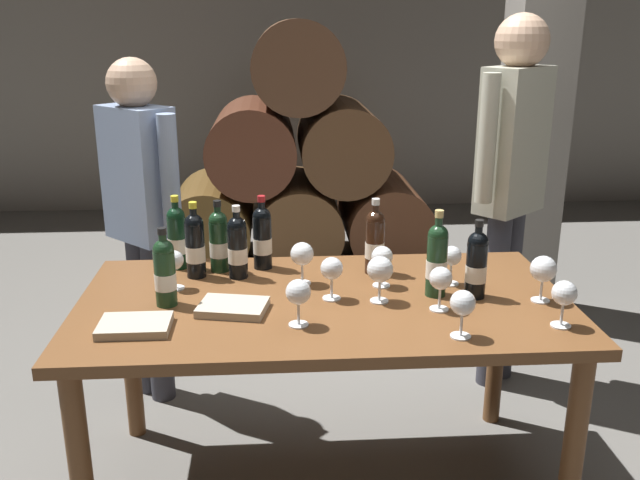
% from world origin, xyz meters
% --- Properties ---
extents(cellar_back_wall, '(10.00, 0.24, 2.80)m').
position_xyz_m(cellar_back_wall, '(0.00, 4.20, 1.40)').
color(cellar_back_wall, gray).
rests_on(cellar_back_wall, ground_plane).
extents(barrel_stack, '(1.86, 0.90, 1.69)m').
position_xyz_m(barrel_stack, '(0.00, 2.60, 0.66)').
color(barrel_stack, brown).
rests_on(barrel_stack, ground_plane).
extents(stone_pillar, '(0.32, 0.32, 2.60)m').
position_xyz_m(stone_pillar, '(1.30, 1.60, 1.30)').
color(stone_pillar, gray).
rests_on(stone_pillar, ground_plane).
extents(dining_table, '(1.70, 0.90, 0.76)m').
position_xyz_m(dining_table, '(0.00, 0.00, 0.67)').
color(dining_table, brown).
rests_on(dining_table, ground_plane).
extents(wine_bottle_0, '(0.07, 0.07, 0.29)m').
position_xyz_m(wine_bottle_0, '(-0.54, 0.35, 0.89)').
color(wine_bottle_0, black).
rests_on(wine_bottle_0, dining_table).
extents(wine_bottle_1, '(0.07, 0.07, 0.28)m').
position_xyz_m(wine_bottle_1, '(0.53, -0.02, 0.88)').
color(wine_bottle_1, black).
rests_on(wine_bottle_1, dining_table).
extents(wine_bottle_2, '(0.07, 0.07, 0.28)m').
position_xyz_m(wine_bottle_2, '(-0.38, 0.31, 0.88)').
color(wine_bottle_2, '#19381E').
rests_on(wine_bottle_2, dining_table).
extents(wine_bottle_3, '(0.07, 0.07, 0.28)m').
position_xyz_m(wine_bottle_3, '(-0.31, 0.23, 0.88)').
color(wine_bottle_3, black).
rests_on(wine_bottle_3, dining_table).
extents(wine_bottle_4, '(0.07, 0.07, 0.31)m').
position_xyz_m(wine_bottle_4, '(0.39, 0.01, 0.89)').
color(wine_bottle_4, '#19381E').
rests_on(wine_bottle_4, dining_table).
extents(wine_bottle_5, '(0.07, 0.07, 0.29)m').
position_xyz_m(wine_bottle_5, '(-0.21, 0.33, 0.89)').
color(wine_bottle_5, black).
rests_on(wine_bottle_5, dining_table).
extents(wine_bottle_6, '(0.07, 0.07, 0.29)m').
position_xyz_m(wine_bottle_6, '(0.21, 0.25, 0.89)').
color(wine_bottle_6, black).
rests_on(wine_bottle_6, dining_table).
extents(wine_bottle_7, '(0.07, 0.07, 0.27)m').
position_xyz_m(wine_bottle_7, '(-0.54, -0.02, 0.88)').
color(wine_bottle_7, '#19381E').
rests_on(wine_bottle_7, dining_table).
extents(wine_bottle_8, '(0.07, 0.07, 0.29)m').
position_xyz_m(wine_bottle_8, '(-0.46, 0.25, 0.89)').
color(wine_bottle_8, black).
rests_on(wine_bottle_8, dining_table).
extents(wine_glass_0, '(0.08, 0.08, 0.15)m').
position_xyz_m(wine_glass_0, '(0.22, 0.10, 0.87)').
color(wine_glass_0, white).
rests_on(wine_glass_0, dining_table).
extents(wine_glass_1, '(0.09, 0.09, 0.16)m').
position_xyz_m(wine_glass_1, '(0.74, -0.07, 0.87)').
color(wine_glass_1, white).
rests_on(wine_glass_1, dining_table).
extents(wine_glass_2, '(0.08, 0.08, 0.15)m').
position_xyz_m(wine_glass_2, '(-0.10, -0.21, 0.87)').
color(wine_glass_2, white).
rests_on(wine_glass_2, dining_table).
extents(wine_glass_3, '(0.08, 0.08, 0.15)m').
position_xyz_m(wine_glass_3, '(0.40, -0.33, 0.87)').
color(wine_glass_3, white).
rests_on(wine_glass_3, dining_table).
extents(wine_glass_4, '(0.08, 0.08, 0.15)m').
position_xyz_m(wine_glass_4, '(0.38, -0.12, 0.87)').
color(wine_glass_4, white).
rests_on(wine_glass_4, dining_table).
extents(wine_glass_5, '(0.07, 0.07, 0.15)m').
position_xyz_m(wine_glass_5, '(0.47, 0.11, 0.86)').
color(wine_glass_5, white).
rests_on(wine_glass_5, dining_table).
extents(wine_glass_6, '(0.09, 0.09, 0.16)m').
position_xyz_m(wine_glass_6, '(-0.07, 0.15, 0.87)').
color(wine_glass_6, white).
rests_on(wine_glass_6, dining_table).
extents(wine_glass_7, '(0.08, 0.08, 0.15)m').
position_xyz_m(wine_glass_7, '(0.03, -0.01, 0.87)').
color(wine_glass_7, white).
rests_on(wine_glass_7, dining_table).
extents(wine_glass_8, '(0.08, 0.08, 0.15)m').
position_xyz_m(wine_glass_8, '(0.73, -0.28, 0.87)').
color(wine_glass_8, white).
rests_on(wine_glass_8, dining_table).
extents(wine_glass_9, '(0.07, 0.07, 0.14)m').
position_xyz_m(wine_glass_9, '(-0.53, 0.13, 0.86)').
color(wine_glass_9, white).
rests_on(wine_glass_9, dining_table).
extents(wine_glass_10, '(0.09, 0.09, 0.16)m').
position_xyz_m(wine_glass_10, '(0.19, -0.04, 0.87)').
color(wine_glass_10, white).
rests_on(wine_glass_10, dining_table).
extents(tasting_notebook, '(0.22, 0.16, 0.03)m').
position_xyz_m(tasting_notebook, '(-0.61, -0.21, 0.77)').
color(tasting_notebook, '#B2A893').
rests_on(tasting_notebook, dining_table).
extents(leather_ledger, '(0.25, 0.20, 0.03)m').
position_xyz_m(leather_ledger, '(-0.31, -0.09, 0.77)').
color(leather_ledger, '#B2A893').
rests_on(leather_ledger, dining_table).
extents(sommelier_presenting, '(0.40, 0.35, 1.72)m').
position_xyz_m(sommelier_presenting, '(0.89, 0.75, 1.04)').
color(sommelier_presenting, '#383842').
rests_on(sommelier_presenting, ground_plane).
extents(taster_seated_left, '(0.38, 0.37, 1.54)m').
position_xyz_m(taster_seated_left, '(-0.74, 0.72, 0.92)').
color(taster_seated_left, '#383842').
rests_on(taster_seated_left, ground_plane).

